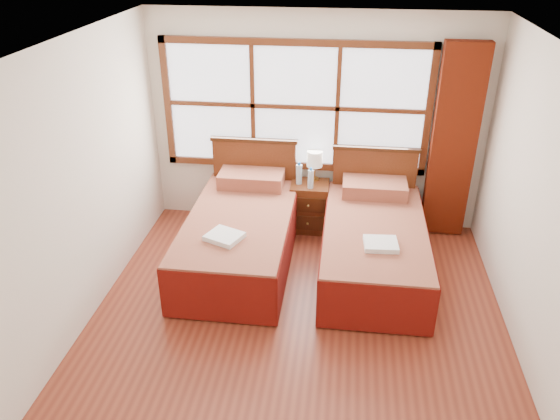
# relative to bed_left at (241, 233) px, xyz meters

# --- Properties ---
(floor) EXTENTS (4.50, 4.50, 0.00)m
(floor) POSITION_rel_bed_left_xyz_m (0.74, -1.20, -0.34)
(floor) COLOR brown
(floor) RESTS_ON ground
(ceiling) EXTENTS (4.50, 4.50, 0.00)m
(ceiling) POSITION_rel_bed_left_xyz_m (0.74, -1.20, 2.26)
(ceiling) COLOR white
(ceiling) RESTS_ON wall_back
(wall_back) EXTENTS (4.00, 0.00, 4.00)m
(wall_back) POSITION_rel_bed_left_xyz_m (0.74, 1.05, 0.96)
(wall_back) COLOR silver
(wall_back) RESTS_ON floor
(wall_left) EXTENTS (0.00, 4.50, 4.50)m
(wall_left) POSITION_rel_bed_left_xyz_m (-1.26, -1.20, 0.96)
(wall_left) COLOR silver
(wall_left) RESTS_ON floor
(wall_right) EXTENTS (0.00, 4.50, 4.50)m
(wall_right) POSITION_rel_bed_left_xyz_m (2.74, -1.20, 0.96)
(wall_right) COLOR silver
(wall_right) RESTS_ON floor
(window) EXTENTS (3.16, 0.06, 1.56)m
(window) POSITION_rel_bed_left_xyz_m (0.49, 1.02, 1.16)
(window) COLOR white
(window) RESTS_ON wall_back
(curtain) EXTENTS (0.50, 0.16, 2.30)m
(curtain) POSITION_rel_bed_left_xyz_m (2.34, 0.91, 0.83)
(curtain) COLOR #601A09
(curtain) RESTS_ON wall_back
(bed_left) EXTENTS (1.13, 2.20, 1.11)m
(bed_left) POSITION_rel_bed_left_xyz_m (0.00, 0.00, 0.00)
(bed_left) COLOR #3B1D0C
(bed_left) RESTS_ON floor
(bed_right) EXTENTS (1.10, 2.13, 1.07)m
(bed_right) POSITION_rel_bed_left_xyz_m (1.47, 0.00, -0.01)
(bed_right) COLOR #3B1D0C
(bed_right) RESTS_ON floor
(nightstand) EXTENTS (0.46, 0.45, 0.61)m
(nightstand) POSITION_rel_bed_left_xyz_m (0.70, 0.80, -0.03)
(nightstand) COLOR #5A2A13
(nightstand) RESTS_ON floor
(towels_left) EXTENTS (0.42, 0.40, 0.05)m
(towels_left) POSITION_rel_bed_left_xyz_m (-0.05, -0.57, 0.28)
(towels_left) COLOR white
(towels_left) RESTS_ON bed_left
(towels_right) EXTENTS (0.35, 0.31, 0.05)m
(towels_right) POSITION_rel_bed_left_xyz_m (1.51, -0.48, 0.26)
(towels_right) COLOR white
(towels_right) RESTS_ON bed_right
(lamp) EXTENTS (0.19, 0.19, 0.38)m
(lamp) POSITION_rel_bed_left_xyz_m (0.74, 0.93, 0.54)
(lamp) COLOR #B7853A
(lamp) RESTS_ON nightstand
(bottle_near) EXTENTS (0.07, 0.07, 0.28)m
(bottle_near) POSITION_rel_bed_left_xyz_m (0.57, 0.79, 0.40)
(bottle_near) COLOR silver
(bottle_near) RESTS_ON nightstand
(bottle_far) EXTENTS (0.07, 0.07, 0.26)m
(bottle_far) POSITION_rel_bed_left_xyz_m (0.72, 0.69, 0.39)
(bottle_far) COLOR silver
(bottle_far) RESTS_ON nightstand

